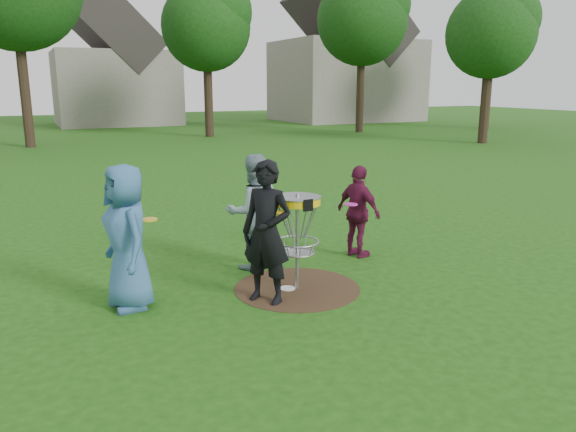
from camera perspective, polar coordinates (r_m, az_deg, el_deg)
name	(u,v)px	position (r m, az deg, el deg)	size (l,w,h in m)	color
ground	(297,288)	(8.08, 0.92, -7.36)	(100.00, 100.00, 0.00)	#19470F
dirt_patch	(297,288)	(8.08, 0.92, -7.33)	(1.80, 1.80, 0.01)	#47331E
player_blue	(127,237)	(7.45, -16.02, -2.09)	(0.92, 0.60, 1.89)	#33618E
player_black	(267,232)	(7.35, -2.19, -1.68)	(0.70, 0.46, 1.91)	black
player_grey	(253,212)	(8.74, -3.55, 0.41)	(0.88, 0.69, 1.81)	gray
player_maroon	(359,212)	(9.40, 7.18, 0.44)	(0.91, 0.38, 1.55)	maroon
disc_on_grass	(288,288)	(8.05, -0.05, -7.37)	(0.22, 0.22, 0.02)	white
disc_golf_basket	(297,219)	(7.78, 0.95, -0.32)	(0.66, 0.67, 1.38)	#9EA0A5
held_discs	(266,209)	(8.06, -2.21, 0.71)	(3.56, 1.22, 0.24)	gold
tree_row	(101,6)	(27.91, -18.45, 19.60)	(51.20, 17.42, 9.90)	#38281C
house_row	(145,64)	(40.69, -14.29, 14.77)	(44.50, 10.65, 11.62)	gray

